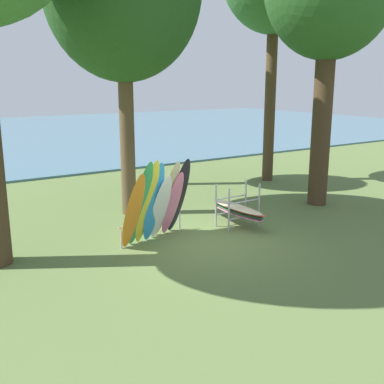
# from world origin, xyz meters

# --- Properties ---
(ground_plane) EXTENTS (80.00, 80.00, 0.00)m
(ground_plane) POSITION_xyz_m (0.00, 0.00, 0.00)
(ground_plane) COLOR #566B38
(leaning_board_pile) EXTENTS (2.30, 1.38, 2.25)m
(leaning_board_pile) POSITION_xyz_m (-1.05, 0.74, 1.03)
(leaning_board_pile) COLOR orange
(leaning_board_pile) RESTS_ON ground
(board_storage_rack) EXTENTS (1.15, 2.11, 1.25)m
(board_storage_rack) POSITION_xyz_m (1.56, 0.63, 0.50)
(board_storage_rack) COLOR #9EA0A5
(board_storage_rack) RESTS_ON ground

